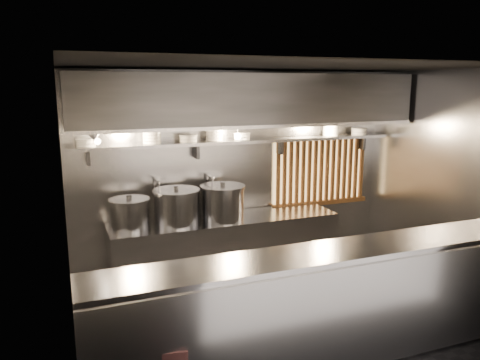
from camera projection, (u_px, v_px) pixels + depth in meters
floor at (283, 317)px, 5.36m from camera, size 4.50×4.50×0.00m
ceiling at (288, 66)px, 4.81m from camera, size 4.50×4.50×0.00m
wall_back at (237, 174)px, 6.46m from camera, size 4.50×0.00×4.50m
wall_left at (66, 219)px, 4.29m from camera, size 0.00×3.00×3.00m
wall_right at (446, 183)px, 5.88m from camera, size 0.00×3.00×3.00m
serving_counter at (330, 307)px, 4.37m from camera, size 4.50×0.56×1.13m
cooking_bench at (226, 251)px, 6.20m from camera, size 3.00×0.70×0.90m
bowl_shelf at (242, 141)px, 6.20m from camera, size 4.40×0.34×0.04m
exhaust_hood at (248, 100)px, 5.89m from camera, size 4.40×0.81×0.65m
wood_screen at (320, 170)px, 6.88m from camera, size 1.56×0.09×1.04m
faucet_left at (156, 189)px, 5.94m from camera, size 0.04×0.30×0.50m
faucet_right at (209, 185)px, 6.19m from camera, size 0.04×0.30×0.50m
heat_lamp at (94, 136)px, 5.06m from camera, size 0.25×0.35×0.20m
pendant_bulb at (238, 136)px, 6.03m from camera, size 0.09×0.09×0.19m
stock_pot_left at (177, 207)px, 5.83m from camera, size 0.75×0.75×0.48m
stock_pot_mid at (130, 214)px, 5.64m from camera, size 0.62×0.62×0.41m
stock_pot_right at (223, 203)px, 6.00m from camera, size 0.72×0.72×0.49m
bowl_stack_0 at (86, 143)px, 5.48m from camera, size 0.24×0.24×0.09m
bowl_stack_1 at (152, 137)px, 5.75m from camera, size 0.24×0.24×0.17m
bowl_stack_2 at (188, 138)px, 5.92m from camera, size 0.24×0.24×0.09m
bowl_stack_3 at (214, 134)px, 6.04m from camera, size 0.23×0.23×0.17m
bowl_stack_4 at (242, 136)px, 6.18m from camera, size 0.23×0.23×0.09m
bowl_stack_5 at (330, 130)px, 6.66m from camera, size 0.23×0.23×0.17m
bowl_stack_6 at (359, 131)px, 6.84m from camera, size 0.23×0.23×0.09m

